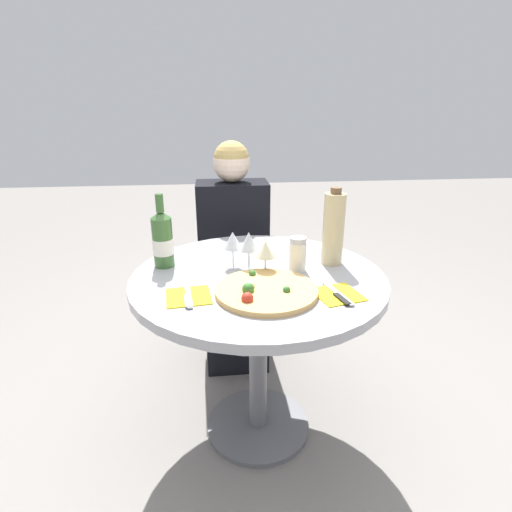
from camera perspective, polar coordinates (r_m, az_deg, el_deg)
name	(u,v)px	position (r m, az deg, el deg)	size (l,w,h in m)	color
ground_plane	(258,426)	(1.97, 0.28, -23.13)	(12.00, 12.00, 0.00)	gray
dining_table	(258,305)	(1.61, 0.32, -7.01)	(0.98, 0.98, 0.75)	slate
chair_behind_diner	(233,267)	(2.39, -3.28, -1.58)	(0.37, 0.37, 0.95)	slate
seated_diner	(234,265)	(2.22, -3.11, -1.23)	(0.39, 0.46, 1.20)	black
pizza_large	(265,291)	(1.39, 1.36, -4.96)	(0.36, 0.36, 0.05)	tan
wine_bottle	(163,240)	(1.63, -13.20, 2.31)	(0.08, 0.08, 0.30)	#38602D
tall_carafe	(333,229)	(1.64, 11.00, 3.88)	(0.09, 0.09, 0.31)	tan
sugar_shaker	(297,254)	(1.56, 5.95, 0.23)	(0.07, 0.07, 0.14)	silver
wine_glass_front_right	(265,250)	(1.51, 1.36, 0.84)	(0.08, 0.08, 0.13)	silver
wine_glass_center	(249,242)	(1.54, -1.04, 1.96)	(0.07, 0.07, 0.16)	silver
wine_glass_back_left	(233,241)	(1.58, -3.33, 2.13)	(0.07, 0.07, 0.15)	silver
place_setting_left	(188,296)	(1.38, -9.63, -5.71)	(0.17, 0.19, 0.01)	yellow
place_setting_right	(338,294)	(1.41, 11.62, -5.40)	(0.18, 0.19, 0.01)	yellow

